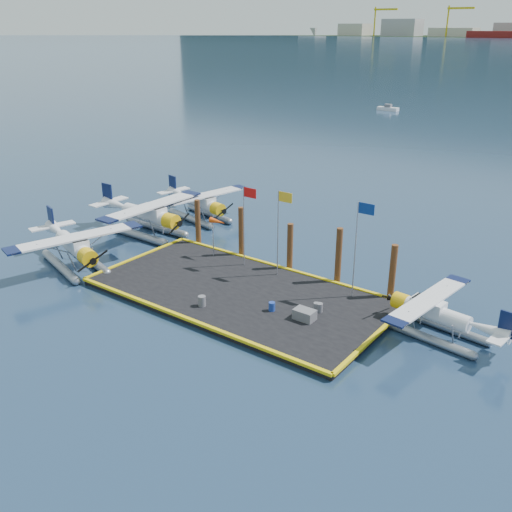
{
  "coord_description": "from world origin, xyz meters",
  "views": [
    {
      "loc": [
        21.57,
        -27.24,
        17.06
      ],
      "look_at": [
        -0.07,
        2.0,
        2.27
      ],
      "focal_mm": 40.0,
      "sensor_mm": 36.0,
      "label": 1
    }
  ],
  "objects_px": {
    "crate": "(305,315)",
    "piling_2": "(290,248)",
    "drum_2": "(319,308)",
    "seaplane_b": "(149,217)",
    "flagpole_yellow": "(280,221)",
    "piling_3": "(338,258)",
    "seaplane_c": "(202,205)",
    "piling_1": "(241,233)",
    "seaplane_d": "(433,315)",
    "piling_4": "(392,274)",
    "flagpole_blue": "(359,236)",
    "drum_1": "(272,306)",
    "windsock": "(217,222)",
    "drum_4": "(317,307)",
    "flagpole_red": "(246,214)",
    "piling_0": "(198,223)",
    "drum_3": "(202,301)",
    "seaplane_a": "(75,249)"
  },
  "relations": [
    {
      "from": "flagpole_yellow",
      "to": "piling_3",
      "type": "relative_size",
      "value": 1.44
    },
    {
      "from": "flagpole_blue",
      "to": "piling_2",
      "type": "relative_size",
      "value": 1.71
    },
    {
      "from": "flagpole_yellow",
      "to": "piling_3",
      "type": "height_order",
      "value": "flagpole_yellow"
    },
    {
      "from": "drum_2",
      "to": "seaplane_b",
      "type": "bearing_deg",
      "value": 167.78
    },
    {
      "from": "drum_4",
      "to": "drum_3",
      "type": "bearing_deg",
      "value": -148.85
    },
    {
      "from": "drum_1",
      "to": "piling_4",
      "type": "bearing_deg",
      "value": 51.64
    },
    {
      "from": "drum_1",
      "to": "flagpole_yellow",
      "type": "xyz_separation_m",
      "value": [
        -2.71,
        4.83,
        3.82
      ]
    },
    {
      "from": "piling_1",
      "to": "drum_1",
      "type": "bearing_deg",
      "value": -40.96
    },
    {
      "from": "crate",
      "to": "piling_1",
      "type": "bearing_deg",
      "value": 147.42
    },
    {
      "from": "seaplane_c",
      "to": "drum_3",
      "type": "xyz_separation_m",
      "value": [
        12.24,
        -13.87,
        -0.73
      ]
    },
    {
      "from": "seaplane_b",
      "to": "piling_4",
      "type": "height_order",
      "value": "piling_4"
    },
    {
      "from": "crate",
      "to": "piling_4",
      "type": "distance_m",
      "value": 6.92
    },
    {
      "from": "seaplane_c",
      "to": "drum_2",
      "type": "relative_size",
      "value": 16.66
    },
    {
      "from": "piling_1",
      "to": "piling_3",
      "type": "relative_size",
      "value": 0.98
    },
    {
      "from": "piling_4",
      "to": "drum_3",
      "type": "bearing_deg",
      "value": -136.61
    },
    {
      "from": "drum_1",
      "to": "flagpole_blue",
      "type": "height_order",
      "value": "flagpole_blue"
    },
    {
      "from": "flagpole_yellow",
      "to": "piling_1",
      "type": "xyz_separation_m",
      "value": [
        -4.7,
        1.6,
        -2.41
      ]
    },
    {
      "from": "windsock",
      "to": "piling_2",
      "type": "height_order",
      "value": "piling_2"
    },
    {
      "from": "drum_2",
      "to": "piling_4",
      "type": "xyz_separation_m",
      "value": [
        2.62,
        4.78,
        1.31
      ]
    },
    {
      "from": "drum_3",
      "to": "flagpole_red",
      "type": "xyz_separation_m",
      "value": [
        -1.75,
        6.95,
        3.65
      ]
    },
    {
      "from": "seaplane_a",
      "to": "seaplane_b",
      "type": "relative_size",
      "value": 0.95
    },
    {
      "from": "piling_1",
      "to": "seaplane_d",
      "type": "bearing_deg",
      "value": -9.32
    },
    {
      "from": "drum_3",
      "to": "flagpole_yellow",
      "type": "distance_m",
      "value": 8.01
    },
    {
      "from": "seaplane_c",
      "to": "flagpole_blue",
      "type": "height_order",
      "value": "flagpole_blue"
    },
    {
      "from": "windsock",
      "to": "piling_1",
      "type": "bearing_deg",
      "value": 57.34
    },
    {
      "from": "drum_1",
      "to": "flagpole_red",
      "type": "relative_size",
      "value": 0.1
    },
    {
      "from": "piling_1",
      "to": "piling_2",
      "type": "height_order",
      "value": "piling_1"
    },
    {
      "from": "flagpole_blue",
      "to": "windsock",
      "type": "xyz_separation_m",
      "value": [
        -11.72,
        0.0,
        -1.46
      ]
    },
    {
      "from": "piling_0",
      "to": "piling_4",
      "type": "bearing_deg",
      "value": 0.0
    },
    {
      "from": "crate",
      "to": "piling_2",
      "type": "xyz_separation_m",
      "value": [
        -5.16,
        6.18,
        1.18
      ]
    },
    {
      "from": "seaplane_c",
      "to": "windsock",
      "type": "distance_m",
      "value": 10.54
    },
    {
      "from": "windsock",
      "to": "seaplane_b",
      "type": "bearing_deg",
      "value": 173.04
    },
    {
      "from": "seaplane_a",
      "to": "flagpole_red",
      "type": "xyz_separation_m",
      "value": [
        10.47,
        7.31,
        2.84
      ]
    },
    {
      "from": "drum_3",
      "to": "flagpole_blue",
      "type": "relative_size",
      "value": 0.11
    },
    {
      "from": "windsock",
      "to": "crate",
      "type": "bearing_deg",
      "value": -23.18
    },
    {
      "from": "drum_4",
      "to": "flagpole_red",
      "type": "relative_size",
      "value": 0.09
    },
    {
      "from": "drum_4",
      "to": "flagpole_yellow",
      "type": "bearing_deg",
      "value": 147.32
    },
    {
      "from": "flagpole_blue",
      "to": "piling_4",
      "type": "xyz_separation_m",
      "value": [
        1.8,
        1.6,
        -2.69
      ]
    },
    {
      "from": "drum_4",
      "to": "flagpole_blue",
      "type": "distance_m",
      "value": 5.23
    },
    {
      "from": "flagpole_red",
      "to": "drum_4",
      "type": "bearing_deg",
      "value": -21.82
    },
    {
      "from": "crate",
      "to": "piling_1",
      "type": "relative_size",
      "value": 0.31
    },
    {
      "from": "seaplane_b",
      "to": "piling_0",
      "type": "bearing_deg",
      "value": 96.6
    },
    {
      "from": "windsock",
      "to": "piling_2",
      "type": "distance_m",
      "value": 5.9
    },
    {
      "from": "crate",
      "to": "drum_4",
      "type": "bearing_deg",
      "value": 89.35
    },
    {
      "from": "flagpole_yellow",
      "to": "flagpole_blue",
      "type": "height_order",
      "value": "flagpole_blue"
    },
    {
      "from": "crate",
      "to": "piling_0",
      "type": "distance_m",
      "value": 15.5
    },
    {
      "from": "piling_3",
      "to": "drum_1",
      "type": "bearing_deg",
      "value": -99.62
    },
    {
      "from": "crate",
      "to": "piling_2",
      "type": "distance_m",
      "value": 8.13
    },
    {
      "from": "flagpole_red",
      "to": "piling_0",
      "type": "xyz_separation_m",
      "value": [
        -6.21,
        1.6,
        -2.4
      ]
    },
    {
      "from": "crate",
      "to": "piling_2",
      "type": "height_order",
      "value": "piling_2"
    }
  ]
}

